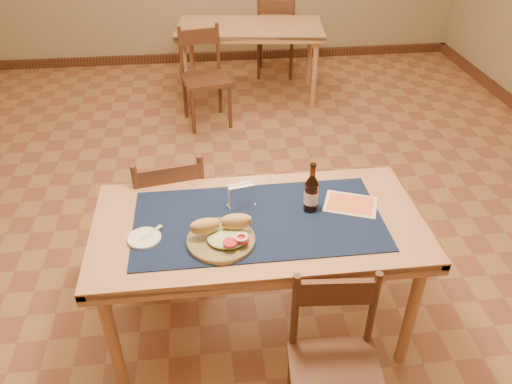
{
  "coord_description": "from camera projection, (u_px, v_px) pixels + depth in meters",
  "views": [
    {
      "loc": [
        -0.23,
        -2.69,
        2.25
      ],
      "look_at": [
        0.0,
        -0.7,
        0.85
      ],
      "focal_mm": 35.0,
      "sensor_mm": 36.0,
      "label": 1
    }
  ],
  "objects": [
    {
      "name": "chair_back_near",
      "position": [
        204.0,
        75.0,
        4.68
      ],
      "size": [
        0.49,
        0.49,
        0.9
      ],
      "color": "#4D2B1B",
      "rests_on": "ground"
    },
    {
      "name": "chair_main_far",
      "position": [
        170.0,
        210.0,
        2.97
      ],
      "size": [
        0.47,
        0.47,
        0.89
      ],
      "color": "#4D2B1B",
      "rests_on": "ground"
    },
    {
      "name": "fork",
      "position": [
        154.0,
        231.0,
        2.32
      ],
      "size": [
        0.09,
        0.1,
        0.0
      ],
      "color": "#90D575",
      "rests_on": "side_plate"
    },
    {
      "name": "chair_main_near",
      "position": [
        335.0,
        366.0,
        2.11
      ],
      "size": [
        0.42,
        0.42,
        0.84
      ],
      "color": "#4D2B1B",
      "rests_on": "ground"
    },
    {
      "name": "sandwich_plate",
      "position": [
        223.0,
        236.0,
        2.26
      ],
      "size": [
        0.32,
        0.32,
        0.12
      ],
      "color": "brown",
      "rests_on": "placemat"
    },
    {
      "name": "beer_bottle",
      "position": [
        311.0,
        193.0,
        2.43
      ],
      "size": [
        0.07,
        0.07,
        0.27
      ],
      "color": "#421B0B",
      "rests_on": "placemat"
    },
    {
      "name": "side_plate",
      "position": [
        144.0,
        238.0,
        2.29
      ],
      "size": [
        0.15,
        0.15,
        0.01
      ],
      "color": "silver",
      "rests_on": "placemat"
    },
    {
      "name": "napkin_holder",
      "position": [
        241.0,
        196.0,
        2.48
      ],
      "size": [
        0.15,
        0.08,
        0.12
      ],
      "color": "white",
      "rests_on": "placemat"
    },
    {
      "name": "room",
      "position": [
        241.0,
        35.0,
        2.7
      ],
      "size": [
        6.04,
        7.04,
        2.84
      ],
      "color": "olive",
      "rests_on": "ground"
    },
    {
      "name": "back_table",
      "position": [
        250.0,
        34.0,
        5.07
      ],
      "size": [
        1.54,
        0.9,
        0.75
      ],
      "color": "#9E6D4A",
      "rests_on": "ground"
    },
    {
      "name": "main_table",
      "position": [
        258.0,
        234.0,
        2.47
      ],
      "size": [
        1.6,
        0.8,
        0.75
      ],
      "color": "#9E6D4A",
      "rests_on": "ground"
    },
    {
      "name": "menu_card",
      "position": [
        351.0,
        204.0,
        2.52
      ],
      "size": [
        0.31,
        0.27,
        0.01
      ],
      "color": "beige",
      "rests_on": "placemat"
    },
    {
      "name": "baseboard",
      "position": [
        244.0,
        229.0,
        3.47
      ],
      "size": [
        6.0,
        7.0,
        0.1
      ],
      "color": "#4D2B1B",
      "rests_on": "ground"
    },
    {
      "name": "placemat",
      "position": [
        258.0,
        220.0,
        2.42
      ],
      "size": [
        1.2,
        0.6,
        0.01
      ],
      "primitive_type": "cube",
      "color": "#0D1932",
      "rests_on": "main_table"
    },
    {
      "name": "chair_back_far",
      "position": [
        276.0,
        34.0,
        5.65
      ],
      "size": [
        0.5,
        0.5,
        0.93
      ],
      "color": "#4D2B1B",
      "rests_on": "ground"
    }
  ]
}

